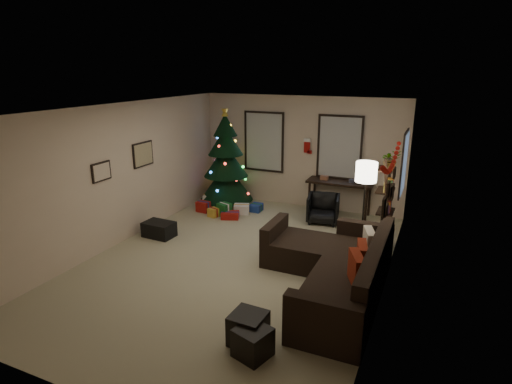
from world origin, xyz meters
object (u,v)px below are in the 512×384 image
Objects in this scene: sofa at (336,270)px; bookshelf at (387,205)px; christmas_tree at (226,164)px; desk_chair at (323,209)px; desk at (340,185)px.

bookshelf reaches higher than sofa.
christmas_tree is at bearing 162.83° from bookshelf.
sofa is at bearing -105.08° from bookshelf.
christmas_tree is 3.86× the size of desk_chair.
sofa is at bearing -77.56° from desk.
bookshelf is (1.44, -0.95, 0.56)m from desk_chair.
desk_chair is (-0.95, 2.75, 0.02)m from sofa.
christmas_tree is at bearing 163.41° from desk_chair.
desk is 2.03m from bookshelf.
sofa reaches higher than desk_chair.
desk is at bearing 62.69° from desk_chair.
desk_chair is 1.81m from bookshelf.
sofa reaches higher than desk.
christmas_tree reaches higher than desk_chair.
bookshelf reaches higher than desk_chair.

